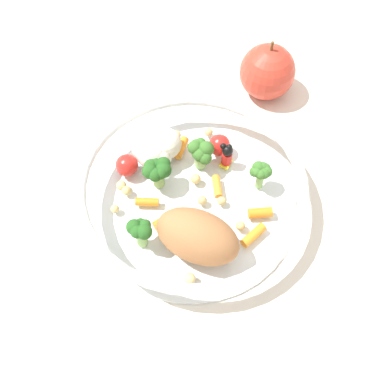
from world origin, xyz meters
TOP-DOWN VIEW (x-y plane):
  - ground_plane at (0.00, 0.00)m, footprint 2.40×2.40m
  - food_container at (0.01, -0.02)m, footprint 0.25×0.25m
  - loose_apple at (-0.07, 0.17)m, footprint 0.07×0.07m

SIDE VIEW (x-z plane):
  - ground_plane at x=0.00m, z-range 0.00..0.00m
  - food_container at x=0.01m, z-range 0.00..0.06m
  - loose_apple at x=-0.07m, z-range -0.01..0.08m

